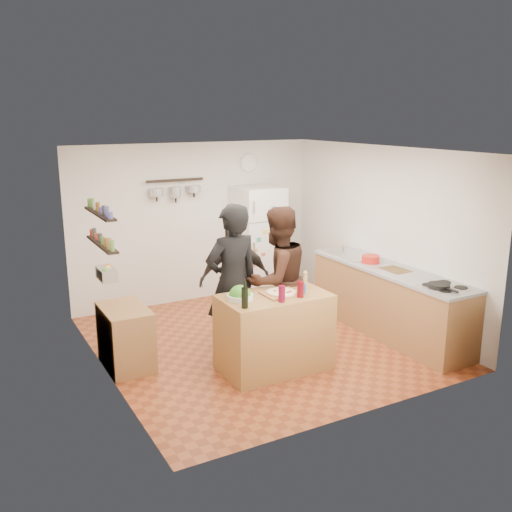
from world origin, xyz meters
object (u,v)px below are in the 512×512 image
person_back (235,280)px  counter_run (389,301)px  wall_clock (249,163)px  salt_canister (302,289)px  pepper_mill (305,281)px  red_bowl (371,259)px  wine_bottle (245,298)px  prep_island (274,332)px  skillet (439,286)px  fridge (258,242)px  person_left (232,283)px  side_table (126,337)px  person_center (277,280)px  salad_bowl (240,297)px

person_back → counter_run: person_back is taller
wall_clock → salt_canister: bearing=-106.6°
pepper_mill → red_bowl: pepper_mill is taller
wall_clock → wine_bottle: bearing=-118.8°
prep_island → skillet: bearing=-21.4°
skillet → wall_clock: (-0.65, 3.58, 1.20)m
salt_canister → fridge: 2.79m
person_back → counter_run: 2.12m
person_left → side_table: bearing=-22.0°
prep_island → wine_bottle: bearing=-156.3°
prep_island → wine_bottle: (-0.50, -0.22, 0.57)m
fridge → salt_canister: bearing=-108.5°
pepper_mill → wall_clock: wall_clock is taller
wine_bottle → fridge: fridge is taller
counter_run → side_table: 3.51m
prep_island → pepper_mill: size_ratio=7.34×
salt_canister → wine_bottle: bearing=-172.9°
pepper_mill → counter_run: 1.59m
pepper_mill → side_table: bearing=156.2°
fridge → wall_clock: 1.29m
wall_clock → side_table: size_ratio=0.37×
counter_run → fridge: 2.46m
wine_bottle → wall_clock: size_ratio=0.75×
counter_run → red_bowl: bearing=98.1°
skillet → side_table: 3.76m
salt_canister → red_bowl: size_ratio=0.49×
pepper_mill → prep_island: bearing=-173.7°
counter_run → skillet: size_ratio=10.08×
person_left → counter_run: person_left is taller
prep_island → pepper_mill: (0.45, 0.05, 0.54)m
wall_clock → side_table: (-2.69, -1.94, -1.78)m
wine_bottle → counter_run: bearing=10.4°
person_left → person_back: size_ratio=1.19×
person_center → pepper_mill: bearing=97.2°
wine_bottle → person_left: bearing=73.8°
person_center → skillet: 1.93m
pepper_mill → red_bowl: bearing=20.2°
pepper_mill → wall_clock: 3.12m
prep_island → wine_bottle: 0.79m
person_left → side_table: person_left is taller
wine_bottle → side_table: (-1.00, 1.13, -0.66)m
salad_bowl → wine_bottle: wine_bottle is taller
person_left → counter_run: (2.23, -0.28, -0.51)m
person_left → wall_clock: wall_clock is taller
skillet → fridge: bearing=101.3°
counter_run → red_bowl: size_ratio=10.66×
side_table → red_bowl: bearing=-5.6°
salt_canister → person_center: (0.02, 0.59, -0.05)m
pepper_mill → salt_canister: size_ratio=1.39×
counter_run → person_center: bearing=171.6°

